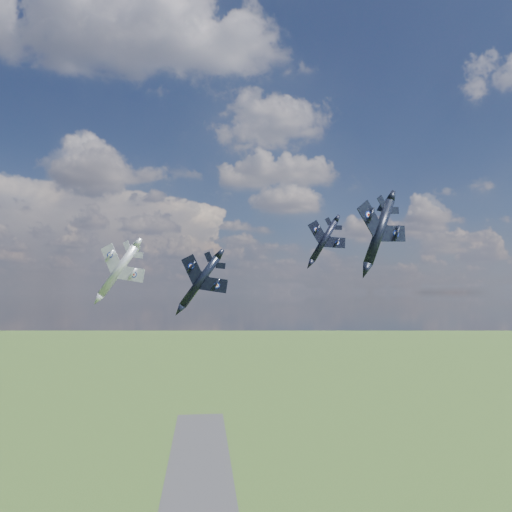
{
  "coord_description": "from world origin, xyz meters",
  "views": [
    {
      "loc": [
        0.98,
        -70.31,
        76.11
      ],
      "look_at": [
        10.11,
        15.6,
        82.46
      ],
      "focal_mm": 35.0,
      "sensor_mm": 36.0,
      "label": 1
    }
  ],
  "objects_px": {
    "jet_lead_navy": "(200,281)",
    "jet_left_silver": "(118,271)",
    "jet_high_navy": "(324,241)",
    "jet_right_navy": "(379,232)"
  },
  "relations": [
    {
      "from": "jet_lead_navy",
      "to": "jet_left_silver",
      "type": "xyz_separation_m",
      "value": [
        -13.57,
        -0.89,
        1.74
      ]
    },
    {
      "from": "jet_lead_navy",
      "to": "jet_high_navy",
      "type": "relative_size",
      "value": 1.05
    },
    {
      "from": "jet_right_navy",
      "to": "jet_high_navy",
      "type": "bearing_deg",
      "value": 70.03
    },
    {
      "from": "jet_lead_navy",
      "to": "jet_left_silver",
      "type": "relative_size",
      "value": 1.02
    },
    {
      "from": "jet_left_silver",
      "to": "jet_lead_navy",
      "type": "bearing_deg",
      "value": 21.4
    },
    {
      "from": "jet_lead_navy",
      "to": "jet_right_navy",
      "type": "bearing_deg",
      "value": -14.94
    },
    {
      "from": "jet_right_navy",
      "to": "jet_left_silver",
      "type": "xyz_separation_m",
      "value": [
        -40.16,
        13.44,
        -5.37
      ]
    },
    {
      "from": "jet_high_navy",
      "to": "jet_left_silver",
      "type": "xyz_separation_m",
      "value": [
        -39.12,
        -16.54,
        -7.15
      ]
    },
    {
      "from": "jet_right_navy",
      "to": "jet_high_navy",
      "type": "relative_size",
      "value": 1.12
    },
    {
      "from": "jet_high_navy",
      "to": "jet_left_silver",
      "type": "bearing_deg",
      "value": -156.49
    }
  ]
}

